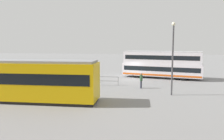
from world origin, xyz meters
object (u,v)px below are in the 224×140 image
Objects in this scene: tram_yellow at (17,80)px; street_lamp at (173,53)px; pedestrian_near_railing at (83,75)px; double_decker_bus at (162,64)px; info_sign at (54,71)px; pedestrian_crossing at (141,80)px.

tram_yellow is 14.35m from street_lamp.
pedestrian_near_railing is at bearing -25.83° from street_lamp.
pedestrian_near_railing is at bearing 29.40° from double_decker_bus.
info_sign is at bearing 31.01° from pedestrian_near_railing.
info_sign is at bearing -88.00° from tram_yellow.
info_sign is at bearing 29.79° from double_decker_bus.
street_lamp reaches higher than pedestrian_crossing.
double_decker_bus is at bearing -150.21° from info_sign.
info_sign is (3.10, 1.86, 0.60)m from pedestrian_near_railing.
double_decker_bus is 4.85× the size of info_sign.
double_decker_bus is 6.71× the size of pedestrian_crossing.
pedestrian_crossing is at bearing 163.01° from pedestrian_near_railing.
double_decker_bus reaches higher than tram_yellow.
double_decker_bus reaches higher than pedestrian_crossing.
pedestrian_crossing is 0.25× the size of street_lamp.
tram_yellow reaches higher than pedestrian_crossing.
tram_yellow is 12.76m from pedestrian_crossing.
double_decker_bus is at bearing -87.32° from street_lamp.
double_decker_bus is 15.21m from info_sign.
street_lamp is at bearing 92.68° from double_decker_bus.
pedestrian_near_railing is 0.26× the size of street_lamp.
tram_yellow is at bearing 92.00° from info_sign.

